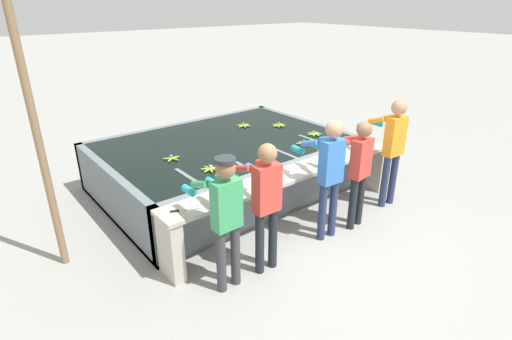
{
  "coord_description": "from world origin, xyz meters",
  "views": [
    {
      "loc": [
        -3.65,
        -3.47,
        3.09
      ],
      "look_at": [
        0.0,
        1.06,
        0.59
      ],
      "focal_mm": 28.0,
      "sensor_mm": 36.0,
      "label": 1
    }
  ],
  "objects_px": {
    "worker_4": "(392,143)",
    "banana_bunch_floating_5": "(210,169)",
    "banana_bunch_floating_1": "(314,134)",
    "banana_bunch_floating_3": "(279,125)",
    "banana_bunch_floating_4": "(172,158)",
    "worker_2": "(329,169)",
    "worker_1": "(265,197)",
    "worker_3": "(358,166)",
    "banana_bunch_floating_0": "(304,143)",
    "worker_0": "(225,212)",
    "banana_bunch_floating_2": "(243,126)",
    "knife_0": "(181,210)",
    "support_post_left": "(39,144)"
  },
  "relations": [
    {
      "from": "banana_bunch_floating_5",
      "to": "knife_0",
      "type": "xyz_separation_m",
      "value": [
        -0.92,
        -0.81,
        -0.01
      ]
    },
    {
      "from": "banana_bunch_floating_1",
      "to": "knife_0",
      "type": "distance_m",
      "value": 3.4
    },
    {
      "from": "worker_1",
      "to": "banana_bunch_floating_0",
      "type": "height_order",
      "value": "worker_1"
    },
    {
      "from": "banana_bunch_floating_3",
      "to": "worker_0",
      "type": "bearing_deg",
      "value": -140.93
    },
    {
      "from": "worker_3",
      "to": "support_post_left",
      "type": "bearing_deg",
      "value": 154.65
    },
    {
      "from": "worker_4",
      "to": "banana_bunch_floating_5",
      "type": "relative_size",
      "value": 6.21
    },
    {
      "from": "banana_bunch_floating_5",
      "to": "knife_0",
      "type": "distance_m",
      "value": 1.22
    },
    {
      "from": "worker_0",
      "to": "worker_4",
      "type": "relative_size",
      "value": 0.93
    },
    {
      "from": "worker_0",
      "to": "banana_bunch_floating_2",
      "type": "distance_m",
      "value": 3.58
    },
    {
      "from": "worker_1",
      "to": "knife_0",
      "type": "distance_m",
      "value": 0.98
    },
    {
      "from": "worker_2",
      "to": "worker_3",
      "type": "height_order",
      "value": "worker_2"
    },
    {
      "from": "worker_0",
      "to": "worker_3",
      "type": "distance_m",
      "value": 2.23
    },
    {
      "from": "worker_2",
      "to": "banana_bunch_floating_5",
      "type": "xyz_separation_m",
      "value": [
        -1.02,
        1.32,
        -0.16
      ]
    },
    {
      "from": "banana_bunch_floating_2",
      "to": "banana_bunch_floating_3",
      "type": "height_order",
      "value": "same"
    },
    {
      "from": "worker_2",
      "to": "banana_bunch_floating_1",
      "type": "distance_m",
      "value": 2.01
    },
    {
      "from": "worker_4",
      "to": "banana_bunch_floating_0",
      "type": "distance_m",
      "value": 1.41
    },
    {
      "from": "banana_bunch_floating_0",
      "to": "banana_bunch_floating_5",
      "type": "xyz_separation_m",
      "value": [
        -1.82,
        0.07,
        -0.0
      ]
    },
    {
      "from": "worker_1",
      "to": "banana_bunch_floating_4",
      "type": "height_order",
      "value": "worker_1"
    },
    {
      "from": "banana_bunch_floating_5",
      "to": "support_post_left",
      "type": "xyz_separation_m",
      "value": [
        -2.02,
        0.32,
        0.74
      ]
    },
    {
      "from": "knife_0",
      "to": "worker_2",
      "type": "bearing_deg",
      "value": -14.96
    },
    {
      "from": "banana_bunch_floating_2",
      "to": "banana_bunch_floating_5",
      "type": "distance_m",
      "value": 2.16
    },
    {
      "from": "worker_0",
      "to": "worker_3",
      "type": "height_order",
      "value": "worker_0"
    },
    {
      "from": "worker_0",
      "to": "banana_bunch_floating_3",
      "type": "distance_m",
      "value": 3.68
    },
    {
      "from": "worker_1",
      "to": "banana_bunch_floating_2",
      "type": "relative_size",
      "value": 5.84
    },
    {
      "from": "banana_bunch_floating_5",
      "to": "banana_bunch_floating_4",
      "type": "bearing_deg",
      "value": 108.53
    },
    {
      "from": "banana_bunch_floating_1",
      "to": "banana_bunch_floating_3",
      "type": "bearing_deg",
      "value": 99.97
    },
    {
      "from": "worker_2",
      "to": "banana_bunch_floating_4",
      "type": "bearing_deg",
      "value": 121.72
    },
    {
      "from": "banana_bunch_floating_0",
      "to": "knife_0",
      "type": "height_order",
      "value": "banana_bunch_floating_0"
    },
    {
      "from": "banana_bunch_floating_3",
      "to": "knife_0",
      "type": "distance_m",
      "value": 3.59
    },
    {
      "from": "worker_2",
      "to": "banana_bunch_floating_4",
      "type": "height_order",
      "value": "worker_2"
    },
    {
      "from": "banana_bunch_floating_2",
      "to": "knife_0",
      "type": "xyz_separation_m",
      "value": [
        -2.57,
        -2.2,
        -0.01
      ]
    },
    {
      "from": "banana_bunch_floating_4",
      "to": "worker_2",
      "type": "bearing_deg",
      "value": -58.28
    },
    {
      "from": "worker_1",
      "to": "worker_3",
      "type": "height_order",
      "value": "worker_1"
    },
    {
      "from": "worker_4",
      "to": "worker_2",
      "type": "bearing_deg",
      "value": -178.38
    },
    {
      "from": "worker_0",
      "to": "worker_1",
      "type": "bearing_deg",
      "value": -1.58
    },
    {
      "from": "worker_3",
      "to": "banana_bunch_floating_2",
      "type": "bearing_deg",
      "value": 88.12
    },
    {
      "from": "worker_1",
      "to": "banana_bunch_floating_2",
      "type": "height_order",
      "value": "worker_1"
    },
    {
      "from": "worker_0",
      "to": "worker_3",
      "type": "bearing_deg",
      "value": -1.11
    },
    {
      "from": "knife_0",
      "to": "worker_1",
      "type": "bearing_deg",
      "value": -34.15
    },
    {
      "from": "worker_4",
      "to": "banana_bunch_floating_3",
      "type": "height_order",
      "value": "worker_4"
    },
    {
      "from": "banana_bunch_floating_0",
      "to": "banana_bunch_floating_1",
      "type": "relative_size",
      "value": 1.0
    },
    {
      "from": "worker_3",
      "to": "worker_2",
      "type": "bearing_deg",
      "value": 174.01
    },
    {
      "from": "banana_bunch_floating_1",
      "to": "banana_bunch_floating_3",
      "type": "height_order",
      "value": "same"
    },
    {
      "from": "worker_0",
      "to": "knife_0",
      "type": "height_order",
      "value": "worker_0"
    },
    {
      "from": "worker_0",
      "to": "banana_bunch_floating_5",
      "type": "distance_m",
      "value": 1.5
    },
    {
      "from": "worker_0",
      "to": "banana_bunch_floating_5",
      "type": "height_order",
      "value": "worker_0"
    },
    {
      "from": "banana_bunch_floating_1",
      "to": "support_post_left",
      "type": "distance_m",
      "value": 4.42
    },
    {
      "from": "worker_0",
      "to": "banana_bunch_floating_5",
      "type": "relative_size",
      "value": 5.77
    },
    {
      "from": "worker_1",
      "to": "banana_bunch_floating_3",
      "type": "height_order",
      "value": "worker_1"
    },
    {
      "from": "banana_bunch_floating_3",
      "to": "support_post_left",
      "type": "height_order",
      "value": "support_post_left"
    }
  ]
}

